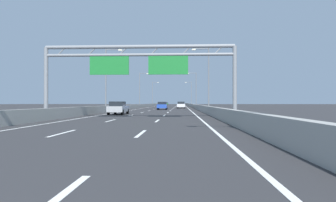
{
  "coord_description": "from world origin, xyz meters",
  "views": [
    {
      "loc": [
        3.61,
        -0.44,
        1.42
      ],
      "look_at": [
        -0.44,
        88.91,
        1.82
      ],
      "focal_mm": 30.83,
      "sensor_mm": 36.0,
      "label": 1
    }
  ],
  "objects_px": {
    "streetlamp_left_far": "(140,88)",
    "streetlamp_right_far": "(195,88)",
    "white_car": "(181,105)",
    "streetlamp_right_distant": "(191,92)",
    "sign_gantry": "(139,63)",
    "blue_car": "(162,106)",
    "orange_car": "(181,105)",
    "green_car": "(166,104)",
    "streetlamp_left_distant": "(153,92)",
    "streetlamp_left_mid": "(107,76)",
    "silver_car": "(118,108)",
    "streetlamp_right_mid": "(207,75)"
  },
  "relations": [
    {
      "from": "streetlamp_left_distant",
      "to": "silver_car",
      "type": "height_order",
      "value": "streetlamp_left_distant"
    },
    {
      "from": "streetlamp_left_distant",
      "to": "orange_car",
      "type": "distance_m",
      "value": 35.08
    },
    {
      "from": "orange_car",
      "to": "streetlamp_right_distant",
      "type": "bearing_deg",
      "value": 83.32
    },
    {
      "from": "streetlamp_left_mid",
      "to": "streetlamp_right_mid",
      "type": "xyz_separation_m",
      "value": [
        14.93,
        0.0,
        0.0
      ]
    },
    {
      "from": "streetlamp_right_distant",
      "to": "streetlamp_right_far",
      "type": "bearing_deg",
      "value": -90.0
    },
    {
      "from": "green_car",
      "to": "blue_car",
      "type": "xyz_separation_m",
      "value": [
        3.43,
        -79.04,
        0.03
      ]
    },
    {
      "from": "green_car",
      "to": "orange_car",
      "type": "xyz_separation_m",
      "value": [
        7.04,
        -53.85,
        0.01
      ]
    },
    {
      "from": "streetlamp_left_far",
      "to": "white_car",
      "type": "xyz_separation_m",
      "value": [
        11.07,
        -10.19,
        -4.6
      ]
    },
    {
      "from": "streetlamp_right_mid",
      "to": "blue_car",
      "type": "bearing_deg",
      "value": 120.39
    },
    {
      "from": "streetlamp_left_far",
      "to": "blue_car",
      "type": "relative_size",
      "value": 2.19
    },
    {
      "from": "streetlamp_right_mid",
      "to": "streetlamp_right_far",
      "type": "height_order",
      "value": "same"
    },
    {
      "from": "streetlamp_right_mid",
      "to": "streetlamp_right_far",
      "type": "distance_m",
      "value": 35.45
    },
    {
      "from": "sign_gantry",
      "to": "streetlamp_right_distant",
      "type": "height_order",
      "value": "streetlamp_right_distant"
    },
    {
      "from": "streetlamp_right_far",
      "to": "streetlamp_right_distant",
      "type": "bearing_deg",
      "value": 90.0
    },
    {
      "from": "streetlamp_left_far",
      "to": "orange_car",
      "type": "xyz_separation_m",
      "value": [
        11.07,
        2.48,
        -4.65
      ]
    },
    {
      "from": "orange_car",
      "to": "blue_car",
      "type": "xyz_separation_m",
      "value": [
        -3.6,
        -25.19,
        0.02
      ]
    },
    {
      "from": "streetlamp_left_far",
      "to": "green_car",
      "type": "distance_m",
      "value": 56.66
    },
    {
      "from": "streetlamp_left_far",
      "to": "white_car",
      "type": "bearing_deg",
      "value": -42.61
    },
    {
      "from": "streetlamp_left_mid",
      "to": "white_car",
      "type": "xyz_separation_m",
      "value": [
        11.07,
        25.26,
        -4.6
      ]
    },
    {
      "from": "streetlamp_left_far",
      "to": "streetlamp_left_distant",
      "type": "relative_size",
      "value": 1.0
    },
    {
      "from": "silver_car",
      "to": "orange_car",
      "type": "height_order",
      "value": "silver_car"
    },
    {
      "from": "streetlamp_right_far",
      "to": "white_car",
      "type": "relative_size",
      "value": 2.04
    },
    {
      "from": "streetlamp_left_far",
      "to": "streetlamp_right_far",
      "type": "bearing_deg",
      "value": 0.0
    },
    {
      "from": "streetlamp_left_far",
      "to": "blue_car",
      "type": "height_order",
      "value": "streetlamp_left_far"
    },
    {
      "from": "streetlamp_left_mid",
      "to": "streetlamp_right_distant",
      "type": "xyz_separation_m",
      "value": [
        14.93,
        70.89,
        0.0
      ]
    },
    {
      "from": "sign_gantry",
      "to": "streetlamp_left_distant",
      "type": "distance_m",
      "value": 89.44
    },
    {
      "from": "sign_gantry",
      "to": "streetlamp_left_mid",
      "type": "height_order",
      "value": "streetlamp_left_mid"
    },
    {
      "from": "silver_car",
      "to": "streetlamp_left_mid",
      "type": "bearing_deg",
      "value": 111.5
    },
    {
      "from": "orange_car",
      "to": "silver_car",
      "type": "bearing_deg",
      "value": -98.74
    },
    {
      "from": "sign_gantry",
      "to": "streetlamp_right_distant",
      "type": "distance_m",
      "value": 89.44
    },
    {
      "from": "streetlamp_right_distant",
      "to": "silver_car",
      "type": "bearing_deg",
      "value": -97.9
    },
    {
      "from": "streetlamp_left_far",
      "to": "blue_car",
      "type": "bearing_deg",
      "value": -71.81
    },
    {
      "from": "green_car",
      "to": "white_car",
      "type": "relative_size",
      "value": 0.93
    },
    {
      "from": "streetlamp_left_far",
      "to": "green_car",
      "type": "height_order",
      "value": "streetlamp_left_far"
    },
    {
      "from": "streetlamp_right_far",
      "to": "green_car",
      "type": "distance_m",
      "value": 57.56
    },
    {
      "from": "green_car",
      "to": "white_car",
      "type": "bearing_deg",
      "value": -83.96
    },
    {
      "from": "green_car",
      "to": "blue_car",
      "type": "bearing_deg",
      "value": -87.51
    },
    {
      "from": "streetlamp_left_distant",
      "to": "streetlamp_right_distant",
      "type": "xyz_separation_m",
      "value": [
        14.93,
        0.0,
        0.0
      ]
    },
    {
      "from": "streetlamp_right_distant",
      "to": "white_car",
      "type": "xyz_separation_m",
      "value": [
        -3.86,
        -45.63,
        -4.6
      ]
    },
    {
      "from": "silver_car",
      "to": "blue_car",
      "type": "relative_size",
      "value": 1.0
    },
    {
      "from": "green_car",
      "to": "sign_gantry",
      "type": "bearing_deg",
      "value": -88.22
    },
    {
      "from": "streetlamp_right_far",
      "to": "blue_car",
      "type": "relative_size",
      "value": 2.19
    },
    {
      "from": "streetlamp_right_mid",
      "to": "green_car",
      "type": "relative_size",
      "value": 2.19
    },
    {
      "from": "silver_car",
      "to": "white_car",
      "type": "xyz_separation_m",
      "value": [
        7.3,
        34.83,
        0.03
      ]
    },
    {
      "from": "streetlamp_right_mid",
      "to": "blue_car",
      "type": "distance_m",
      "value": 15.47
    },
    {
      "from": "sign_gantry",
      "to": "blue_car",
      "type": "distance_m",
      "value": 31.24
    },
    {
      "from": "silver_car",
      "to": "green_car",
      "type": "bearing_deg",
      "value": 89.85
    },
    {
      "from": "streetlamp_right_mid",
      "to": "orange_car",
      "type": "height_order",
      "value": "streetlamp_right_mid"
    },
    {
      "from": "streetlamp_left_mid",
      "to": "silver_car",
      "type": "relative_size",
      "value": 2.19
    },
    {
      "from": "streetlamp_right_distant",
      "to": "green_car",
      "type": "distance_m",
      "value": 24.01
    }
  ]
}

